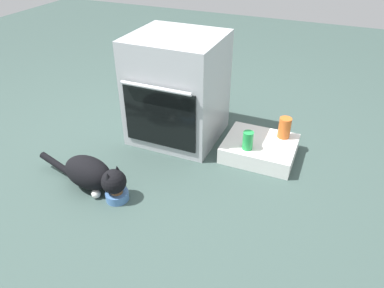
{
  "coord_description": "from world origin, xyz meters",
  "views": [
    {
      "loc": [
        0.93,
        -1.65,
        1.38
      ],
      "look_at": [
        0.25,
        -0.05,
        0.25
      ],
      "focal_mm": 33.75,
      "sensor_mm": 36.0,
      "label": 1
    }
  ],
  "objects_px": {
    "sauce_jar": "(285,128)",
    "cat": "(92,174)",
    "soda_can": "(248,140)",
    "pantry_cabinet": "(260,148)",
    "oven": "(177,89)",
    "food_bowl": "(117,195)"
  },
  "relations": [
    {
      "from": "sauce_jar",
      "to": "cat",
      "type": "bearing_deg",
      "value": -137.96
    },
    {
      "from": "cat",
      "to": "soda_can",
      "type": "height_order",
      "value": "soda_can"
    },
    {
      "from": "soda_can",
      "to": "cat",
      "type": "bearing_deg",
      "value": -140.84
    },
    {
      "from": "pantry_cabinet",
      "to": "sauce_jar",
      "type": "height_order",
      "value": "sauce_jar"
    },
    {
      "from": "soda_can",
      "to": "oven",
      "type": "bearing_deg",
      "value": 165.1
    },
    {
      "from": "oven",
      "to": "pantry_cabinet",
      "type": "xyz_separation_m",
      "value": [
        0.61,
        -0.03,
        -0.31
      ]
    },
    {
      "from": "pantry_cabinet",
      "to": "soda_can",
      "type": "relative_size",
      "value": 3.8
    },
    {
      "from": "food_bowl",
      "to": "cat",
      "type": "height_order",
      "value": "cat"
    },
    {
      "from": "oven",
      "to": "food_bowl",
      "type": "distance_m",
      "value": 0.84
    },
    {
      "from": "food_bowl",
      "to": "cat",
      "type": "distance_m",
      "value": 0.19
    },
    {
      "from": "food_bowl",
      "to": "sauce_jar",
      "type": "xyz_separation_m",
      "value": [
        0.75,
        0.86,
        0.15
      ]
    },
    {
      "from": "oven",
      "to": "food_bowl",
      "type": "height_order",
      "value": "oven"
    },
    {
      "from": "soda_can",
      "to": "pantry_cabinet",
      "type": "bearing_deg",
      "value": 62.67
    },
    {
      "from": "oven",
      "to": "cat",
      "type": "distance_m",
      "value": 0.82
    },
    {
      "from": "food_bowl",
      "to": "pantry_cabinet",
      "type": "bearing_deg",
      "value": 49.66
    },
    {
      "from": "food_bowl",
      "to": "soda_can",
      "type": "relative_size",
      "value": 1.09
    },
    {
      "from": "oven",
      "to": "soda_can",
      "type": "distance_m",
      "value": 0.6
    },
    {
      "from": "pantry_cabinet",
      "to": "soda_can",
      "type": "bearing_deg",
      "value": -117.33
    },
    {
      "from": "oven",
      "to": "cat",
      "type": "relative_size",
      "value": 1.09
    },
    {
      "from": "cat",
      "to": "food_bowl",
      "type": "bearing_deg",
      "value": -0.0
    },
    {
      "from": "pantry_cabinet",
      "to": "sauce_jar",
      "type": "relative_size",
      "value": 3.26
    },
    {
      "from": "food_bowl",
      "to": "sauce_jar",
      "type": "bearing_deg",
      "value": 48.69
    }
  ]
}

